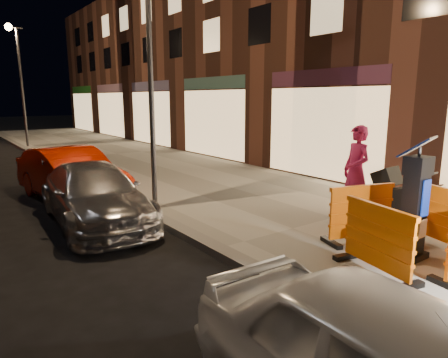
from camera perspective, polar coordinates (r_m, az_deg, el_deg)
ground_plane at (r=7.05m, az=-0.46°, el=-10.91°), size 120.00×120.00×0.00m
sidewalk at (r=9.00m, az=15.32°, el=-5.78°), size 6.00×60.00×0.15m
kerb at (r=7.02m, az=-0.46°, el=-10.35°), size 0.30×60.00×0.15m
parking_kiosk at (r=6.97m, az=25.60°, el=-3.02°), size 0.71×0.71×1.85m
barrier_back at (r=7.54m, az=18.99°, el=-4.68°), size 1.43×0.92×1.03m
barrier_kerbside at (r=6.29m, az=21.09°, el=-8.06°), size 0.82×1.41×1.03m
barrier_bldgside at (r=7.90m, az=28.65°, el=-4.77°), size 0.90×1.43×1.03m
car_silver at (r=9.26m, az=-17.79°, el=-5.92°), size 2.10×4.47×1.26m
car_red at (r=11.40m, az=-20.73°, el=-2.87°), size 2.01×4.40×1.40m
man at (r=9.16m, az=18.35°, el=1.16°), size 0.67×0.83×1.97m
stroller at (r=8.94m, az=23.61°, el=-2.28°), size 0.61×0.91×1.11m
street_lamp_mid at (r=9.24m, az=-10.45°, el=14.21°), size 0.12×0.12×6.00m
street_lamp_far at (r=23.64m, az=-26.87°, el=11.45°), size 0.12×0.12×6.00m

